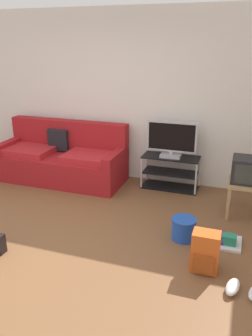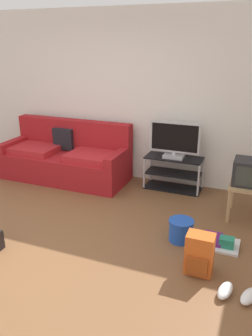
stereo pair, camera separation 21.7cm
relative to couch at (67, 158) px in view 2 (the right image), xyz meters
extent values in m
cube|color=brown|center=(0.79, -1.94, -0.35)|extent=(9.00, 9.80, 0.02)
cube|color=silver|center=(0.79, 0.51, 1.01)|extent=(9.00, 0.10, 2.70)
cube|color=maroon|center=(0.00, -0.06, -0.13)|extent=(2.10, 0.86, 0.43)
cube|color=maroon|center=(0.00, 0.27, 0.35)|extent=(2.10, 0.20, 0.52)
cube|color=maroon|center=(-0.98, -0.06, 0.17)|extent=(0.14, 0.86, 0.16)
cube|color=maroon|center=(0.98, -0.06, 0.17)|extent=(0.14, 0.86, 0.16)
cube|color=#AF2026|center=(-0.58, -0.12, 0.14)|extent=(0.84, 0.60, 0.10)
cube|color=#AF2026|center=(0.58, -0.12, 0.14)|extent=(0.84, 0.60, 0.10)
cube|color=black|center=(-0.13, 0.15, 0.29)|extent=(0.36, 0.13, 0.36)
cube|color=black|center=(1.79, 0.21, 0.17)|extent=(0.88, 0.38, 0.02)
cube|color=black|center=(1.79, 0.21, -0.08)|extent=(0.84, 0.37, 0.02)
cube|color=black|center=(1.79, 0.21, -0.33)|extent=(0.88, 0.38, 0.02)
cylinder|color=#B7B7BC|center=(1.37, 0.03, -0.08)|extent=(0.03, 0.03, 0.52)
cylinder|color=#B7B7BC|center=(2.22, 0.03, -0.08)|extent=(0.03, 0.03, 0.52)
cylinder|color=#B7B7BC|center=(1.37, 0.38, -0.08)|extent=(0.03, 0.03, 0.52)
cylinder|color=#B7B7BC|center=(2.22, 0.38, -0.08)|extent=(0.03, 0.03, 0.52)
cube|color=#B2B2B7|center=(1.79, 0.19, 0.20)|extent=(0.31, 0.22, 0.05)
cube|color=#B2B2B7|center=(1.79, 0.19, 0.25)|extent=(0.05, 0.04, 0.04)
cube|color=#B2B2B7|center=(1.79, 0.19, 0.50)|extent=(0.76, 0.04, 0.47)
cube|color=black|center=(1.79, 0.17, 0.50)|extent=(0.70, 0.01, 0.41)
cube|color=tan|center=(2.95, -0.37, 0.11)|extent=(0.50, 0.50, 0.03)
cube|color=tan|center=(2.72, -0.60, -0.12)|extent=(0.04, 0.04, 0.44)
cube|color=tan|center=(2.72, -0.15, -0.12)|extent=(0.04, 0.04, 0.44)
cube|color=#232326|center=(2.95, -0.35, 0.29)|extent=(0.46, 0.36, 0.32)
cube|color=#333833|center=(2.95, -0.54, 0.29)|extent=(0.38, 0.01, 0.25)
cube|color=#CC561E|center=(2.57, -1.76, -0.13)|extent=(0.27, 0.19, 0.42)
cube|color=#994116|center=(2.57, -1.87, -0.21)|extent=(0.21, 0.04, 0.19)
cylinder|color=#994116|center=(2.50, -1.64, -0.11)|extent=(0.04, 0.04, 0.34)
cylinder|color=#994116|center=(2.65, -1.64, -0.11)|extent=(0.04, 0.04, 0.34)
cylinder|color=blue|center=(2.27, -1.24, -0.21)|extent=(0.28, 0.28, 0.26)
cylinder|color=blue|center=(2.27, -1.24, -0.09)|extent=(0.29, 0.29, 0.02)
ellipsoid|color=white|center=(2.87, -2.00, -0.30)|extent=(0.17, 0.28, 0.09)
ellipsoid|color=white|center=(3.08, -2.00, -0.30)|extent=(0.20, 0.29, 0.09)
cube|color=silver|center=(2.71, -1.19, -0.33)|extent=(0.43, 0.35, 0.03)
cube|color=#238466|center=(2.79, -1.23, -0.26)|extent=(0.16, 0.12, 0.11)
cube|color=#661E70|center=(2.62, -1.15, -0.29)|extent=(0.22, 0.28, 0.04)
camera|label=1|loc=(2.78, -4.82, 1.85)|focal=36.95mm
camera|label=2|loc=(2.99, -4.74, 1.85)|focal=36.95mm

